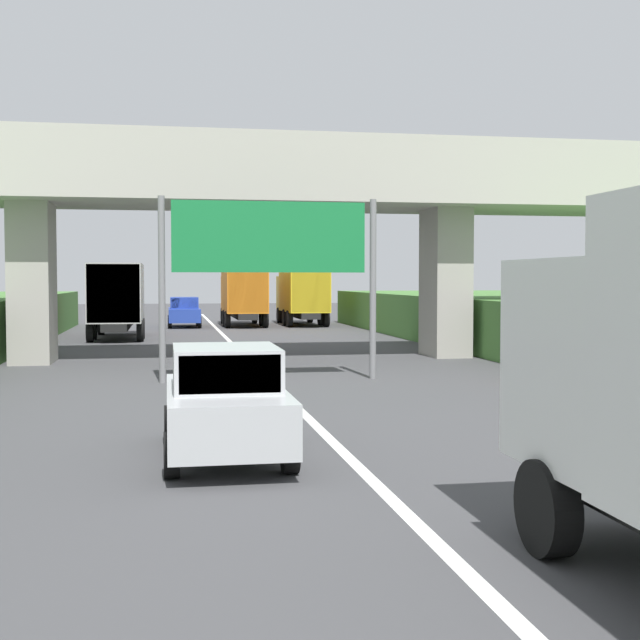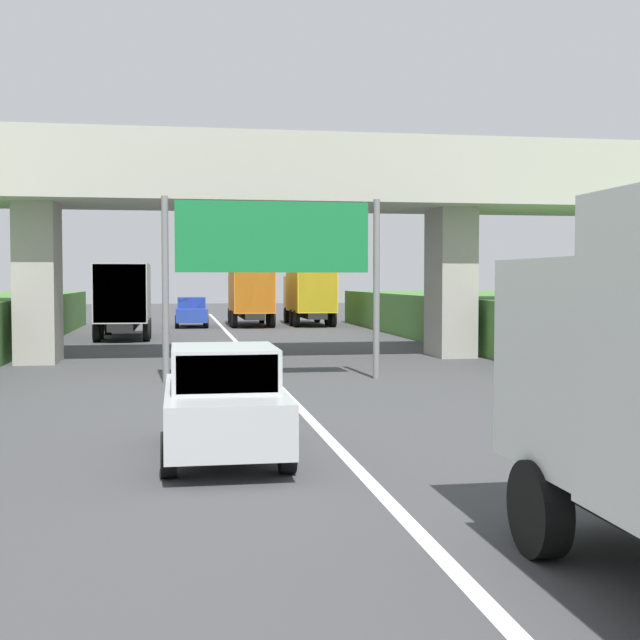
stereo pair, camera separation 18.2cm
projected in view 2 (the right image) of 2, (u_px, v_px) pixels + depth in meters
name	position (u px, v px, depth m)	size (l,w,h in m)	color
lane_centre_stripe	(273.00, 380.00, 23.26)	(0.20, 89.87, 0.01)	white
overpass_bridge	(252.00, 197.00, 29.14)	(40.00, 4.80, 7.42)	#ADA89E
overhead_highway_sign	(273.00, 248.00, 22.96)	(5.88, 0.18, 4.92)	slate
truck_red	(124.00, 297.00, 39.75)	(2.44, 7.30, 3.44)	black
truck_yellow	(309.00, 293.00, 51.35)	(2.44, 7.30, 3.44)	black
truck_orange	(250.00, 293.00, 50.51)	(2.44, 7.30, 3.44)	black
car_blue	(191.00, 312.00, 49.18)	(1.86, 4.10, 1.72)	#233D9E
car_silver	(224.00, 402.00, 13.11)	(1.86, 4.10, 1.72)	#B2B5B7
construction_barrel_3	(612.00, 385.00, 18.43)	(0.57, 0.57, 0.90)	orange
construction_barrel_4	(525.00, 365.00, 22.83)	(0.57, 0.57, 0.90)	orange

